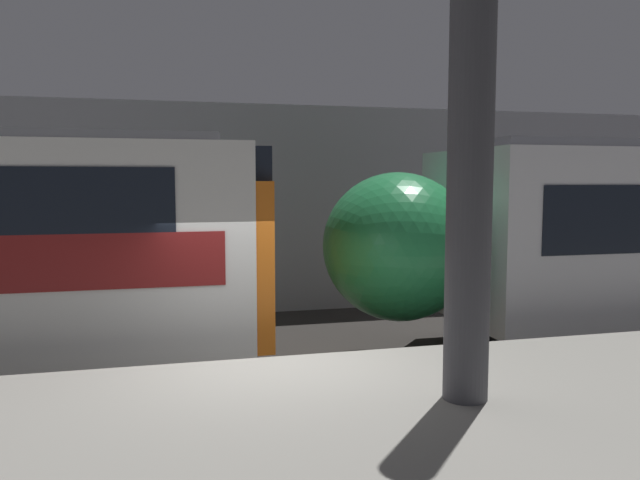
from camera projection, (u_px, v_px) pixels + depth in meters
ground_plane at (271, 440)px, 7.30m from camera, size 120.00×120.00×0.00m
platform at (309, 477)px, 5.33m from camera, size 40.00×3.98×1.00m
station_rear_barrier at (216, 210)px, 13.95m from camera, size 50.00×0.15×4.74m
support_pillar_near at (470, 182)px, 5.64m from camera, size 0.42×0.42×4.03m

